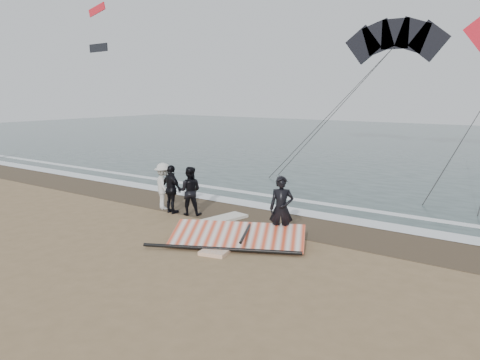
# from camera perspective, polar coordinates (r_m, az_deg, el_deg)

# --- Properties ---
(ground) EXTENTS (120.00, 120.00, 0.00)m
(ground) POSITION_cam_1_polar(r_m,az_deg,el_deg) (12.91, -6.33, -9.21)
(ground) COLOR #8C704C
(ground) RESTS_ON ground
(sea) EXTENTS (120.00, 54.00, 0.02)m
(sea) POSITION_cam_1_polar(r_m,az_deg,el_deg) (43.03, 24.35, 3.89)
(sea) COLOR #233838
(sea) RESTS_ON ground
(wet_sand) EXTENTS (120.00, 2.80, 0.01)m
(wet_sand) POSITION_cam_1_polar(r_m,az_deg,el_deg) (16.38, 4.21, -4.85)
(wet_sand) COLOR #4C3D2B
(wet_sand) RESTS_ON ground
(foam_near) EXTENTS (120.00, 0.90, 0.01)m
(foam_near) POSITION_cam_1_polar(r_m,az_deg,el_deg) (17.55, 6.59, -3.77)
(foam_near) COLOR white
(foam_near) RESTS_ON sea
(foam_far) EXTENTS (120.00, 0.45, 0.01)m
(foam_far) POSITION_cam_1_polar(r_m,az_deg,el_deg) (19.01, 9.07, -2.70)
(foam_far) COLOR white
(foam_far) RESTS_ON sea
(man_main) EXTENTS (0.85, 0.74, 1.96)m
(man_main) POSITION_cam_1_polar(r_m,az_deg,el_deg) (13.92, 5.07, -3.51)
(man_main) COLOR black
(man_main) RESTS_ON ground
(board_white) EXTENTS (1.29, 2.71, 0.10)m
(board_white) POSITION_cam_1_polar(r_m,az_deg,el_deg) (13.87, -1.30, -7.51)
(board_white) COLOR white
(board_white) RESTS_ON ground
(board_cream) EXTENTS (1.15, 2.70, 0.11)m
(board_cream) POSITION_cam_1_polar(r_m,az_deg,el_deg) (15.98, -3.18, -5.05)
(board_cream) COLOR silver
(board_cream) RESTS_ON ground
(trio_cluster) EXTENTS (2.60, 1.19, 1.79)m
(trio_cluster) POSITION_cam_1_polar(r_m,az_deg,el_deg) (17.40, -8.08, -1.02)
(trio_cluster) COLOR black
(trio_cluster) RESTS_ON ground
(sail_rig) EXTENTS (4.13, 3.33, 0.50)m
(sail_rig) POSITION_cam_1_polar(r_m,az_deg,el_deg) (13.79, -0.20, -6.99)
(sail_rig) COLOR black
(sail_rig) RESTS_ON ground
(kite_dark) EXTENTS (8.03, 6.55, 14.99)m
(kite_dark) POSITION_cam_1_polar(r_m,az_deg,el_deg) (34.76, 18.31, 15.57)
(kite_dark) COLOR black
(kite_dark) RESTS_ON ground
(distant_kites) EXTENTS (8.04, 4.12, 6.35)m
(distant_kites) POSITION_cam_1_polar(r_m,az_deg,el_deg) (60.18, -16.97, 17.32)
(distant_kites) COLOR red
(distant_kites) RESTS_ON ground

